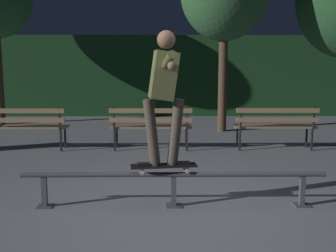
{
  "coord_description": "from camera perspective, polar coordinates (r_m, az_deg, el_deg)",
  "views": [
    {
      "loc": [
        -0.12,
        -4.44,
        1.69
      ],
      "look_at": [
        -0.06,
        1.04,
        0.85
      ],
      "focal_mm": 43.56,
      "sensor_mm": 36.0,
      "label": 1
    }
  ],
  "objects": [
    {
      "name": "ground_plane",
      "position": [
        4.76,
        0.87,
        -12.1
      ],
      "size": [
        90.0,
        90.0,
        0.0
      ],
      "primitive_type": "plane",
      "color": "slate"
    },
    {
      "name": "hedge_backdrop",
      "position": [
        13.76,
        -0.14,
        7.07
      ],
      "size": [
        24.0,
        1.2,
        2.6
      ],
      "primitive_type": "cube",
      "color": "#193D1E",
      "rests_on": "ground"
    },
    {
      "name": "park_bench_left_center",
      "position": [
        7.98,
        -2.41,
        0.38
      ],
      "size": [
        1.61,
        0.44,
        0.88
      ],
      "color": "black",
      "rests_on": "ground"
    },
    {
      "name": "park_bench_leftmost",
      "position": [
        8.42,
        -19.33,
        0.33
      ],
      "size": [
        1.61,
        0.44,
        0.88
      ],
      "color": "black",
      "rests_on": "ground"
    },
    {
      "name": "park_bench_right_center",
      "position": [
        8.27,
        14.82,
        0.4
      ],
      "size": [
        1.61,
        0.44,
        0.88
      ],
      "color": "black",
      "rests_on": "ground"
    },
    {
      "name": "skateboarder",
      "position": [
        4.69,
        -0.58,
        5.52
      ],
      "size": [
        0.63,
        1.4,
        1.56
      ],
      "color": "black",
      "rests_on": "skateboard"
    },
    {
      "name": "skateboard",
      "position": [
        4.83,
        -0.6,
        -5.63
      ],
      "size": [
        0.8,
        0.29,
        0.09
      ],
      "color": "black",
      "rests_on": "grind_rail"
    },
    {
      "name": "grind_rail",
      "position": [
        4.88,
        0.81,
        -7.6
      ],
      "size": [
        3.62,
        0.18,
        0.42
      ],
      "color": "#47474C",
      "rests_on": "ground"
    }
  ]
}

